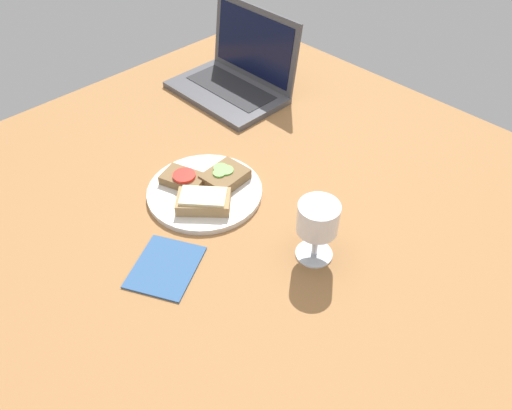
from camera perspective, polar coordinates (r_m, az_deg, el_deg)
name	(u,v)px	position (r cm, az deg, el deg)	size (l,w,h in cm)	color
wooden_table	(242,214)	(109.34, -1.64, -1.05)	(140.00, 140.00, 3.00)	#9E6B3D
plate	(205,192)	(112.05, -5.88, 1.51)	(25.68, 25.68, 1.29)	silver
sandwich_with_cucumber	(225,176)	(112.65, -3.56, 3.27)	(8.33, 10.11, 2.86)	brown
sandwich_with_tomato	(184,179)	(113.22, -8.26, 3.00)	(11.05, 8.88, 2.72)	brown
sandwich_with_cheese	(204,201)	(106.59, -6.02, 0.47)	(12.84, 12.74, 3.24)	#A88456
wine_glass	(318,221)	(93.12, 7.08, -1.80)	(7.94, 7.94, 13.19)	white
laptop	(236,76)	(146.48, -2.33, 14.55)	(32.55, 23.36, 21.80)	#4C4C51
napkin	(165,267)	(98.48, -10.31, -6.98)	(11.75, 13.96, 0.40)	#33598C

